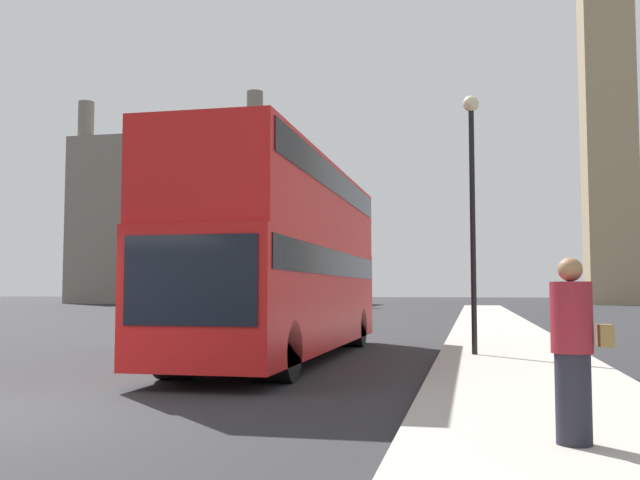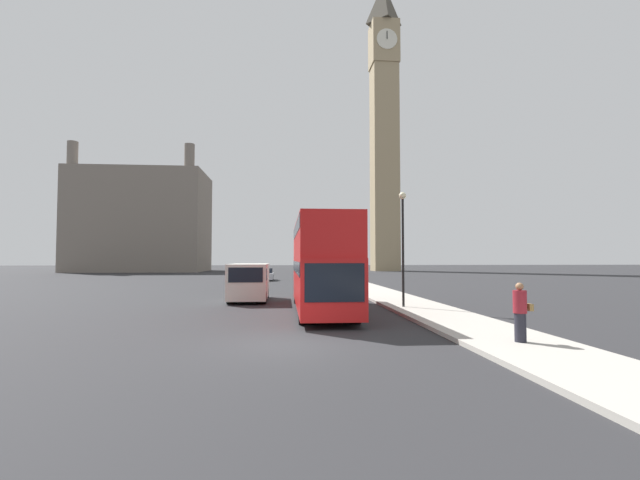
% 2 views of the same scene
% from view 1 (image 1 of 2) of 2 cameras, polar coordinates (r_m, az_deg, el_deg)
% --- Properties ---
extents(sidewalk_strip, '(3.22, 120.00, 0.15)m').
position_cam_1_polar(sidewalk_strip, '(8.03, 18.63, -14.42)').
color(sidewalk_strip, '#ADA89E').
rests_on(sidewalk_strip, ground_plane).
extents(clock_tower, '(5.62, 5.79, 61.19)m').
position_cam_1_polar(clock_tower, '(88.31, 21.83, 16.02)').
color(clock_tower, tan).
rests_on(clock_tower, ground_plane).
extents(building_block_distant, '(24.49, 15.35, 23.81)m').
position_cam_1_polar(building_block_distant, '(88.96, -10.45, 1.36)').
color(building_block_distant, slate).
rests_on(building_block_distant, ground_plane).
extents(red_double_decker_bus, '(2.46, 11.15, 4.33)m').
position_cam_1_polar(red_double_decker_bus, '(16.16, -2.80, -0.97)').
color(red_double_decker_bus, red).
rests_on(red_double_decker_bus, ground_plane).
extents(white_van, '(2.22, 5.15, 2.23)m').
position_cam_1_polar(white_van, '(22.48, -8.85, -4.89)').
color(white_van, silver).
rests_on(white_van, ground_plane).
extents(pedestrian, '(0.54, 0.38, 1.70)m').
position_cam_1_polar(pedestrian, '(7.00, 19.59, -8.32)').
color(pedestrian, '#23232D').
rests_on(pedestrian, sidewalk_strip).
extents(street_lamp, '(0.36, 0.36, 5.76)m').
position_cam_1_polar(street_lamp, '(16.24, 12.08, 4.47)').
color(street_lamp, black).
rests_on(street_lamp, sidewalk_strip).
extents(parked_sedan, '(1.82, 4.64, 1.43)m').
position_cam_1_polar(parked_sedan, '(45.91, 1.88, -5.16)').
color(parked_sedan, silver).
rests_on(parked_sedan, ground_plane).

